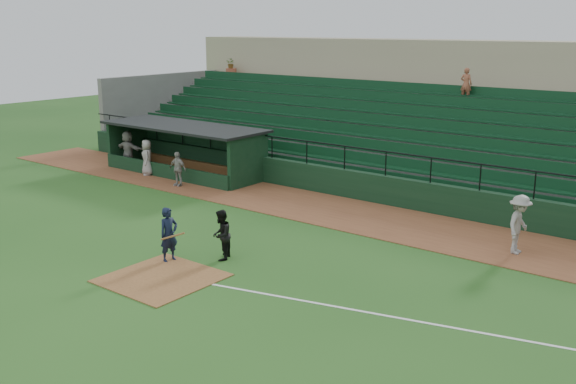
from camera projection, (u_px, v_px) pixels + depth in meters
The scene contains 12 objects.
ground at pixel (187, 269), 19.86m from camera, with size 90.00×90.00×0.00m, color #24531A.
warning_track at pixel (334, 211), 25.96m from camera, with size 40.00×4.00×0.03m, color brown.
home_plate_dirt at pixel (162, 278), 19.09m from camera, with size 3.00×3.00×0.03m, color brown.
foul_line at pixel (450, 327), 16.00m from camera, with size 18.00×0.09×0.01m, color white.
stadium_structure at pixel (432, 128), 31.85m from camera, with size 38.00×13.08×6.40m.
dugout at pixel (190, 146), 32.64m from camera, with size 8.90×3.20×2.42m.
batter_at_plate at pixel (169, 235), 20.28m from camera, with size 1.04×0.71×1.74m.
umpire at pixel (221, 235), 20.46m from camera, with size 0.78×0.61×1.61m, color black.
runner at pixel (519, 224), 20.89m from camera, with size 1.25×0.72×1.93m, color #9B9591.
dugout_player_a at pixel (178, 169), 29.82m from camera, with size 0.93×0.39×1.58m, color #A5A09A.
dugout_player_b at pixel (147, 157), 31.94m from camera, with size 0.85×0.55×1.74m, color #A7A19C.
dugout_player_c at pixel (128, 149), 33.58m from camera, with size 1.77×0.56×1.91m, color #9D9893.
Camera 1 is at (13.91, -12.81, 7.18)m, focal length 40.78 mm.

